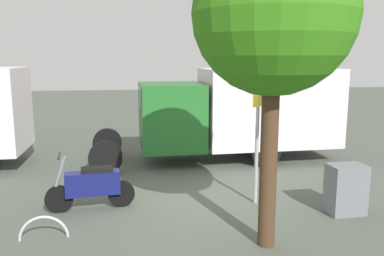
{
  "coord_description": "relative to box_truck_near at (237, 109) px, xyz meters",
  "views": [
    {
      "loc": [
        1.29,
        8.37,
        3.13
      ],
      "look_at": [
        -0.01,
        -0.91,
        1.45
      ],
      "focal_mm": 37.55,
      "sensor_mm": 36.0,
      "label": 1
    }
  ],
  "objects": [
    {
      "name": "ground_plane",
      "position": [
        1.74,
        3.4,
        -1.56
      ],
      "size": [
        60.0,
        60.0,
        0.0
      ],
      "primitive_type": "plane",
      "color": "#4B5348"
    },
    {
      "name": "box_truck_near",
      "position": [
        0.0,
        0.0,
        0.0
      ],
      "size": [
        7.45,
        2.47,
        2.77
      ],
      "rotation": [
        0.0,
        0.0,
        0.04
      ],
      "color": "black",
      "rests_on": "ground"
    },
    {
      "name": "motorcycle",
      "position": [
        3.97,
        3.64,
        -1.04
      ],
      "size": [
        1.81,
        0.59,
        1.2
      ],
      "rotation": [
        0.0,
        0.0,
        0.13
      ],
      "color": "black",
      "rests_on": "ground"
    },
    {
      "name": "stop_sign",
      "position": [
        0.52,
        3.76,
        0.68
      ],
      "size": [
        0.71,
        0.33,
        3.35
      ],
      "color": "#9E9EA3",
      "rests_on": "ground"
    },
    {
      "name": "street_tree",
      "position": [
        0.92,
        5.68,
        2.19
      ],
      "size": [
        2.54,
        2.54,
        5.05
      ],
      "color": "#47301E",
      "rests_on": "ground"
    },
    {
      "name": "utility_cabinet",
      "position": [
        -1.1,
        4.57,
        -1.05
      ],
      "size": [
        0.75,
        0.55,
        1.01
      ],
      "primitive_type": "cube",
      "rotation": [
        0.0,
        0.0,
        0.06
      ],
      "color": "slate",
      "rests_on": "ground"
    },
    {
      "name": "bike_rack_hoop",
      "position": [
        4.68,
        4.94,
        -1.56
      ],
      "size": [
        0.85,
        0.1,
        0.85
      ],
      "primitive_type": "torus",
      "rotation": [
        1.57,
        0.0,
        0.06
      ],
      "color": "#B7B7BC",
      "rests_on": "ground"
    }
  ]
}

